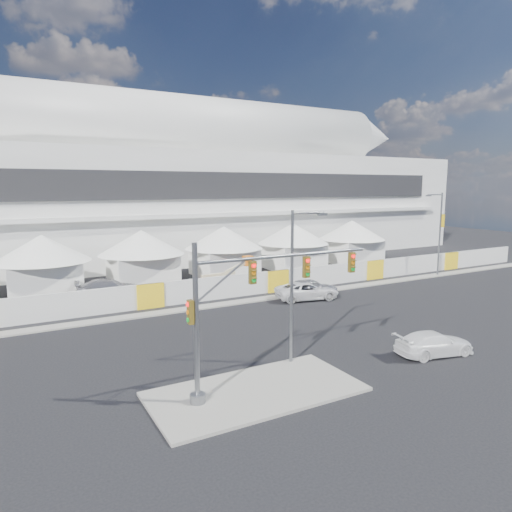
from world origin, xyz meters
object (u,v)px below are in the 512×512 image
pickup_near (434,343)px  traffic_mast (239,309)px  sedan_silver (310,288)px  boom_lift (215,286)px  pickup_curb (307,291)px  streetlight_curb (439,228)px  streetlight_median (295,276)px  lot_car_c (110,288)px

pickup_near → traffic_mast: 12.73m
sedan_silver → boom_lift: size_ratio=0.78×
pickup_curb → streetlight_curb: streetlight_curb is taller
sedan_silver → streetlight_median: size_ratio=0.60×
streetlight_median → streetlight_curb: size_ratio=0.92×
pickup_near → traffic_mast: (-12.22, 0.84, 3.47)m
lot_car_c → boom_lift: size_ratio=0.88×
sedan_silver → streetlight_median: 15.82m
lot_car_c → streetlight_curb: bearing=-93.8°
pickup_curb → streetlight_median: bearing=154.2°
pickup_near → boom_lift: bearing=25.2°
boom_lift → sedan_silver: bearing=-41.6°
lot_car_c → traffic_mast: traffic_mast is taller
traffic_mast → streetlight_curb: 35.53m
sedan_silver → pickup_near: 14.86m
pickup_near → streetlight_curb: size_ratio=0.52×
sedan_silver → lot_car_c: size_ratio=0.88×
pickup_curb → boom_lift: 8.28m
pickup_near → pickup_curb: bearing=5.6°
sedan_silver → pickup_curb: 0.72m
sedan_silver → streetlight_median: streetlight_median is taller
sedan_silver → pickup_near: sedan_silver is taller
traffic_mast → streetlight_curb: bearing=25.6°
streetlight_median → boom_lift: 17.45m
streetlight_median → boom_lift: (2.65, 16.77, -4.04)m
pickup_curb → traffic_mast: (-13.48, -13.54, 3.39)m
streetlight_median → streetlight_curb: (27.58, 13.30, 0.32)m
traffic_mast → pickup_near: bearing=-3.9°
traffic_mast → boom_lift: size_ratio=1.50×
pickup_near → streetlight_median: size_ratio=0.57×
lot_car_c → traffic_mast: (1.30, -22.55, 3.33)m
traffic_mast → boom_lift: 20.38m
streetlight_median → streetlight_curb: streetlight_curb is taller
pickup_near → streetlight_curb: 25.98m
pickup_curb → boom_lift: (-6.38, 5.28, 0.11)m
pickup_curb → pickup_near: 14.44m
sedan_silver → traffic_mast: 20.07m
pickup_curb → sedan_silver: bearing=-47.1°
traffic_mast → sedan_silver: bearing=44.6°
lot_car_c → streetlight_median: bearing=-155.9°
boom_lift → traffic_mast: bearing=-117.2°
pickup_curb → boom_lift: boom_lift is taller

